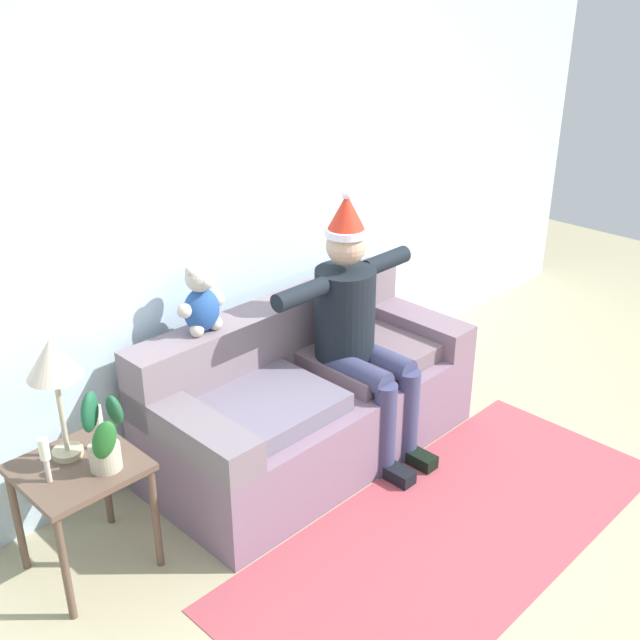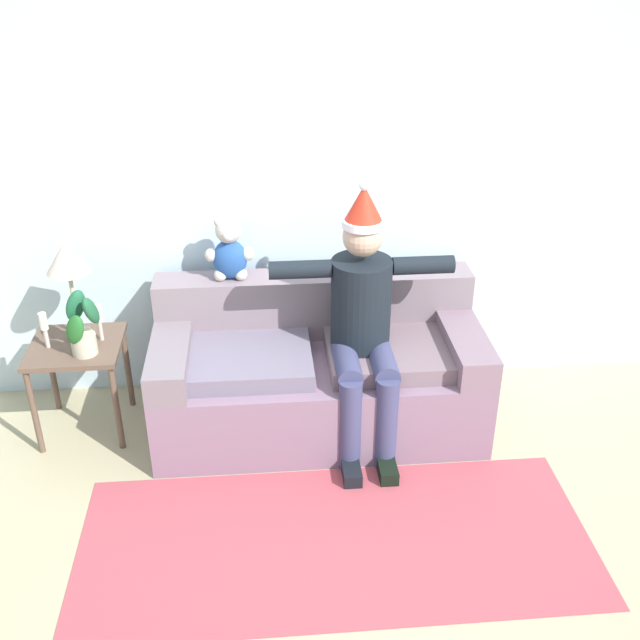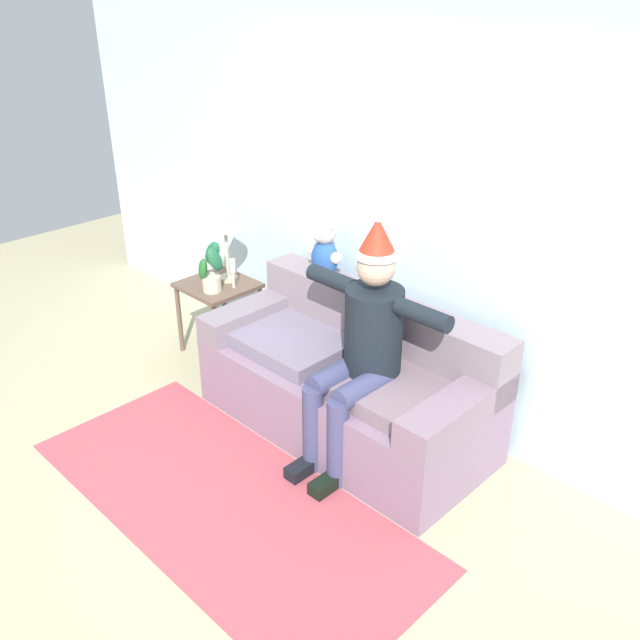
{
  "view_description": "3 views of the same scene",
  "coord_description": "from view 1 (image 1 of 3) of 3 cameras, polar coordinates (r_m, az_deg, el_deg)",
  "views": [
    {
      "loc": [
        -2.64,
        -1.69,
        2.62
      ],
      "look_at": [
        0.04,
        0.96,
        0.85
      ],
      "focal_mm": 43.23,
      "sensor_mm": 36.0,
      "label": 1
    },
    {
      "loc": [
        -0.31,
        -2.74,
        2.73
      ],
      "look_at": [
        -0.0,
        0.84,
        0.79
      ],
      "focal_mm": 41.95,
      "sensor_mm": 36.0,
      "label": 2
    },
    {
      "loc": [
        2.51,
        -1.78,
        2.71
      ],
      "look_at": [
        -0.12,
        0.88,
        0.79
      ],
      "focal_mm": 38.85,
      "sensor_mm": 36.0,
      "label": 3
    }
  ],
  "objects": [
    {
      "name": "person_seated",
      "position": [
        4.26,
        2.8,
        -0.34
      ],
      "size": [
        1.02,
        0.77,
        1.54
      ],
      "color": "black",
      "rests_on": "ground_plane"
    },
    {
      "name": "side_table",
      "position": [
        3.7,
        -17.3,
        -11.38
      ],
      "size": [
        0.52,
        0.5,
        0.58
      ],
      "color": "brown",
      "rests_on": "ground_plane"
    },
    {
      "name": "area_rug",
      "position": [
        4.08,
        9.68,
        -15.16
      ],
      "size": [
        2.54,
        1.08,
        0.01
      ],
      "primitive_type": "cube",
      "color": "#AC4750",
      "rests_on": "ground_plane"
    },
    {
      "name": "back_wall",
      "position": [
        4.37,
        -5.93,
        8.11
      ],
      "size": [
        7.0,
        0.1,
        2.7
      ],
      "primitive_type": "cube",
      "color": "silver",
      "rests_on": "ground_plane"
    },
    {
      "name": "candle_short",
      "position": [
        3.65,
        -16.1,
        -7.23
      ],
      "size": [
        0.04,
        0.04,
        0.22
      ],
      "color": "beige",
      "rests_on": "side_table"
    },
    {
      "name": "teddy_bear",
      "position": [
        4.01,
        -8.78,
        1.38
      ],
      "size": [
        0.29,
        0.17,
        0.38
      ],
      "color": "#244D94",
      "rests_on": "couch"
    },
    {
      "name": "potted_plant",
      "position": [
        3.5,
        -15.71,
        -8.26
      ],
      "size": [
        0.23,
        0.21,
        0.39
      ],
      "color": "#BEB79E",
      "rests_on": "side_table"
    },
    {
      "name": "candle_tall",
      "position": [
        3.51,
        -19.69,
        -9.35
      ],
      "size": [
        0.04,
        0.04,
        0.22
      ],
      "color": "beige",
      "rests_on": "side_table"
    },
    {
      "name": "ground_plane",
      "position": [
        4.09,
        9.58,
        -15.15
      ],
      "size": [
        10.0,
        10.0,
        0.0
      ],
      "primitive_type": "plane",
      "color": "tan"
    },
    {
      "name": "couch",
      "position": [
        4.42,
        -0.97,
        -5.85
      ],
      "size": [
        1.9,
        0.88,
        0.85
      ],
      "color": "slate",
      "rests_on": "ground_plane"
    },
    {
      "name": "table_lamp",
      "position": [
        3.49,
        -19.14,
        -3.12
      ],
      "size": [
        0.24,
        0.24,
        0.59
      ],
      "color": "#BDB28D",
      "rests_on": "side_table"
    }
  ]
}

